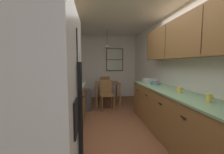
{
  "coord_description": "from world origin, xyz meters",
  "views": [
    {
      "loc": [
        -0.47,
        -2.3,
        1.4
      ],
      "look_at": [
        0.01,
        1.34,
        1.06
      ],
      "focal_mm": 22.77,
      "sensor_mm": 36.0,
      "label": 1
    }
  ],
  "objects_px": {
    "dining_chair_near": "(107,93)",
    "dish_rack": "(149,81)",
    "table_serving_bowl": "(107,82)",
    "dining_chair_far": "(105,86)",
    "refrigerator": "(26,136)",
    "storage_canister": "(60,90)",
    "mug_by_coffeemaker": "(209,98)",
    "dining_table": "(107,86)",
    "mug_spare": "(180,90)",
    "fruit_bowl": "(155,83)",
    "trash_bin": "(86,100)",
    "microwave_over_range": "(36,37)",
    "stove_range": "(51,140)"
  },
  "relations": [
    {
      "from": "stove_range",
      "to": "mug_spare",
      "type": "height_order",
      "value": "stove_range"
    },
    {
      "from": "dining_table",
      "to": "trash_bin",
      "type": "xyz_separation_m",
      "value": [
        -0.71,
        -0.68,
        -0.3
      ]
    },
    {
      "from": "trash_bin",
      "to": "mug_by_coffeemaker",
      "type": "bearing_deg",
      "value": -56.4
    },
    {
      "from": "refrigerator",
      "to": "microwave_over_range",
      "type": "distance_m",
      "value": 1.09
    },
    {
      "from": "dining_chair_near",
      "to": "dish_rack",
      "type": "distance_m",
      "value": 1.37
    },
    {
      "from": "dining_table",
      "to": "storage_canister",
      "type": "relative_size",
      "value": 4.85
    },
    {
      "from": "stove_range",
      "to": "mug_spare",
      "type": "distance_m",
      "value": 2.14
    },
    {
      "from": "mug_spare",
      "to": "dish_rack",
      "type": "xyz_separation_m",
      "value": [
        -0.02,
        1.33,
        0.01
      ]
    },
    {
      "from": "trash_bin",
      "to": "dish_rack",
      "type": "height_order",
      "value": "dish_rack"
    },
    {
      "from": "dining_chair_near",
      "to": "fruit_bowl",
      "type": "xyz_separation_m",
      "value": [
        1.07,
        -1.1,
        0.44
      ]
    },
    {
      "from": "dining_chair_near",
      "to": "mug_by_coffeemaker",
      "type": "height_order",
      "value": "mug_by_coffeemaker"
    },
    {
      "from": "microwave_over_range",
      "to": "storage_canister",
      "type": "relative_size",
      "value": 3.42
    },
    {
      "from": "dining_chair_near",
      "to": "table_serving_bowl",
      "type": "relative_size",
      "value": 4.2
    },
    {
      "from": "refrigerator",
      "to": "table_serving_bowl",
      "type": "bearing_deg",
      "value": 76.43
    },
    {
      "from": "dining_chair_near",
      "to": "dining_chair_far",
      "type": "height_order",
      "value": "same"
    },
    {
      "from": "dish_rack",
      "to": "table_serving_bowl",
      "type": "bearing_deg",
      "value": 129.13
    },
    {
      "from": "storage_canister",
      "to": "mug_spare",
      "type": "xyz_separation_m",
      "value": [
        2.03,
        -0.05,
        -0.04
      ]
    },
    {
      "from": "fruit_bowl",
      "to": "dish_rack",
      "type": "distance_m",
      "value": 0.4
    },
    {
      "from": "storage_canister",
      "to": "table_serving_bowl",
      "type": "bearing_deg",
      "value": 68.72
    },
    {
      "from": "dining_table",
      "to": "dish_rack",
      "type": "relative_size",
      "value": 2.46
    },
    {
      "from": "trash_bin",
      "to": "fruit_bowl",
      "type": "xyz_separation_m",
      "value": [
        1.7,
        -1.05,
        0.62
      ]
    },
    {
      "from": "dining_chair_far",
      "to": "trash_bin",
      "type": "xyz_separation_m",
      "value": [
        -0.68,
        -1.3,
        -0.18
      ]
    },
    {
      "from": "fruit_bowl",
      "to": "table_serving_bowl",
      "type": "distance_m",
      "value": 1.95
    },
    {
      "from": "dining_table",
      "to": "dining_chair_near",
      "type": "relative_size",
      "value": 0.93
    },
    {
      "from": "dining_chair_far",
      "to": "mug_spare",
      "type": "distance_m",
      "value": 3.47
    },
    {
      "from": "mug_spare",
      "to": "dish_rack",
      "type": "bearing_deg",
      "value": 90.69
    },
    {
      "from": "trash_bin",
      "to": "mug_spare",
      "type": "xyz_separation_m",
      "value": [
        1.73,
        -1.98,
        0.63
      ]
    },
    {
      "from": "microwave_over_range",
      "to": "trash_bin",
      "type": "distance_m",
      "value": 2.9
    },
    {
      "from": "trash_bin",
      "to": "fruit_bowl",
      "type": "relative_size",
      "value": 2.87
    },
    {
      "from": "refrigerator",
      "to": "dining_chair_far",
      "type": "distance_m",
      "value": 4.65
    },
    {
      "from": "dish_rack",
      "to": "mug_spare",
      "type": "bearing_deg",
      "value": -89.31
    },
    {
      "from": "dining_table",
      "to": "trash_bin",
      "type": "height_order",
      "value": "dining_table"
    },
    {
      "from": "table_serving_bowl",
      "to": "dining_chair_far",
      "type": "bearing_deg",
      "value": 90.92
    },
    {
      "from": "storage_canister",
      "to": "mug_spare",
      "type": "bearing_deg",
      "value": -1.49
    },
    {
      "from": "mug_spare",
      "to": "fruit_bowl",
      "type": "xyz_separation_m",
      "value": [
        -0.03,
        0.92,
        -0.01
      ]
    },
    {
      "from": "refrigerator",
      "to": "storage_canister",
      "type": "distance_m",
      "value": 1.31
    },
    {
      "from": "microwave_over_range",
      "to": "mug_by_coffeemaker",
      "type": "height_order",
      "value": "microwave_over_range"
    },
    {
      "from": "dining_chair_far",
      "to": "mug_by_coffeemaker",
      "type": "bearing_deg",
      "value": -74.85
    },
    {
      "from": "trash_bin",
      "to": "mug_spare",
      "type": "distance_m",
      "value": 2.7
    },
    {
      "from": "stove_range",
      "to": "trash_bin",
      "type": "distance_m",
      "value": 2.54
    },
    {
      "from": "storage_canister",
      "to": "mug_by_coffeemaker",
      "type": "bearing_deg",
      "value": -18.58
    },
    {
      "from": "fruit_bowl",
      "to": "dining_chair_near",
      "type": "bearing_deg",
      "value": 134.09
    },
    {
      "from": "microwave_over_range",
      "to": "mug_spare",
      "type": "relative_size",
      "value": 4.72
    },
    {
      "from": "stove_range",
      "to": "dining_chair_near",
      "type": "xyz_separation_m",
      "value": [
        0.92,
        2.57,
        0.03
      ]
    },
    {
      "from": "storage_canister",
      "to": "dish_rack",
      "type": "bearing_deg",
      "value": 32.38
    },
    {
      "from": "stove_range",
      "to": "trash_bin",
      "type": "height_order",
      "value": "stove_range"
    },
    {
      "from": "refrigerator",
      "to": "trash_bin",
      "type": "bearing_deg",
      "value": 85.74
    },
    {
      "from": "dining_chair_near",
      "to": "trash_bin",
      "type": "bearing_deg",
      "value": -175.47
    },
    {
      "from": "refrigerator",
      "to": "stove_range",
      "type": "bearing_deg",
      "value": 94.25
    },
    {
      "from": "stove_range",
      "to": "dining_chair_far",
      "type": "xyz_separation_m",
      "value": [
        0.97,
        3.82,
        0.03
      ]
    }
  ]
}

